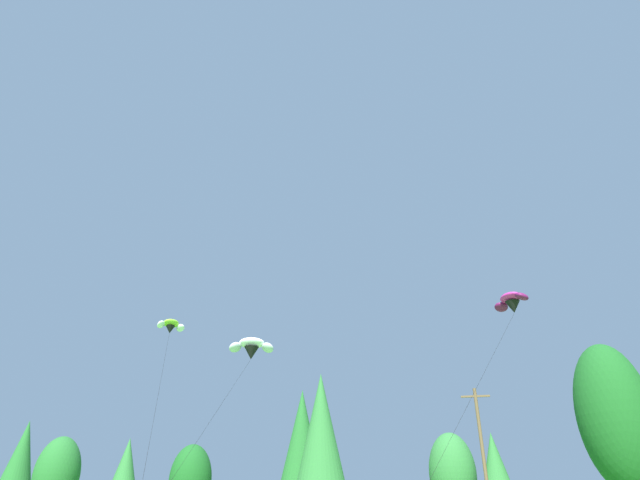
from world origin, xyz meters
name	(u,v)px	position (x,y,z in m)	size (l,w,h in m)	color
treeline_tree_a	(20,462)	(-36.16, 54.74, 7.14)	(4.11, 4.11, 11.39)	#472D19
treeline_tree_b	(56,475)	(-28.40, 50.38, 5.46)	(4.24, 4.24, 9.02)	#472D19
treeline_tree_c	(125,474)	(-22.58, 52.66, 5.64)	(3.58, 3.58, 9.02)	#472D19
treeline_tree_d	(190,480)	(-15.84, 53.09, 5.04)	(4.05, 4.05, 8.34)	#472D19
treeline_tree_e	(302,442)	(-5.21, 54.66, 8.50)	(4.58, 4.58, 13.56)	#472D19
treeline_tree_f	(321,432)	(-2.46, 50.17, 8.83)	(4.70, 4.70, 14.09)	#472D19
treeline_tree_g	(453,474)	(9.02, 53.68, 5.40)	(4.21, 4.21, 8.92)	#472D19
treeline_tree_h	(496,472)	(12.61, 51.97, 5.41)	(3.50, 3.50, 8.64)	#472D19
treeline_tree_i	(615,416)	(22.41, 49.36, 9.32)	(5.95, 5.95, 15.38)	#472D19
utility_pole	(484,460)	(10.91, 43.90, 5.72)	(2.20, 0.26, 10.89)	brown
parafoil_kite_high_lime_white	(171,326)	(-13.69, 40.46, 16.30)	(9.50, 18.54, 15.79)	#93D633
parafoil_kite_mid_magenta	(512,302)	(13.66, 37.70, 15.59)	(9.39, 12.41, 14.69)	#D12893
parafoil_kite_far_white	(251,348)	(-5.99, 39.16, 13.67)	(3.69, 17.02, 13.38)	white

